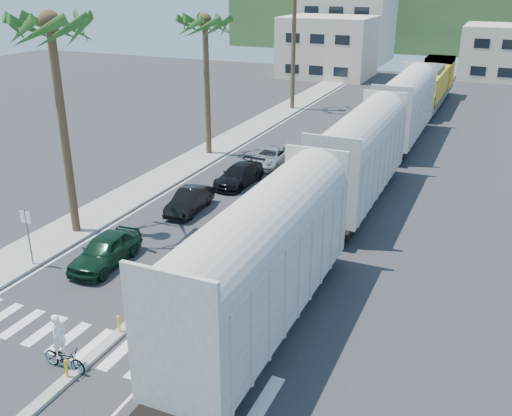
{
  "coord_description": "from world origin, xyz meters",
  "views": [
    {
      "loc": [
        12.53,
        -16.15,
        13.14
      ],
      "look_at": [
        1.57,
        8.77,
        2.0
      ],
      "focal_mm": 40.0,
      "sensor_mm": 36.0,
      "label": 1
    }
  ],
  "objects_px": {
    "street_sign": "(27,229)",
    "car_second": "(189,201)",
    "cyclist": "(63,352)",
    "car_lead": "(105,250)"
  },
  "relations": [
    {
      "from": "street_sign",
      "to": "car_lead",
      "type": "xyz_separation_m",
      "value": [
        3.14,
        1.61,
        -1.2
      ]
    },
    {
      "from": "street_sign",
      "to": "car_second",
      "type": "bearing_deg",
      "value": 69.24
    },
    {
      "from": "car_second",
      "to": "cyclist",
      "type": "height_order",
      "value": "cyclist"
    },
    {
      "from": "car_lead",
      "to": "cyclist",
      "type": "relative_size",
      "value": 2.06
    },
    {
      "from": "car_lead",
      "to": "cyclist",
      "type": "bearing_deg",
      "value": -66.67
    },
    {
      "from": "car_second",
      "to": "street_sign",
      "type": "bearing_deg",
      "value": -114.44
    },
    {
      "from": "car_lead",
      "to": "car_second",
      "type": "bearing_deg",
      "value": 83.83
    },
    {
      "from": "street_sign",
      "to": "cyclist",
      "type": "relative_size",
      "value": 1.34
    },
    {
      "from": "cyclist",
      "to": "car_second",
      "type": "bearing_deg",
      "value": 14.9
    },
    {
      "from": "car_lead",
      "to": "cyclist",
      "type": "xyz_separation_m",
      "value": [
        3.64,
        -7.15,
        -0.05
      ]
    }
  ]
}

